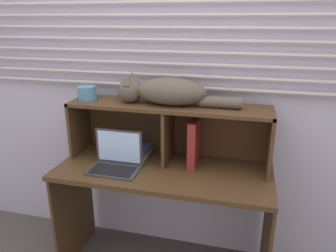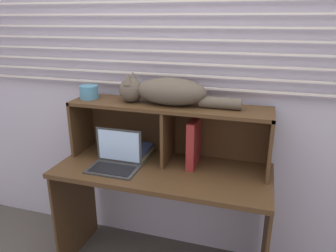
% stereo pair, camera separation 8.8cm
% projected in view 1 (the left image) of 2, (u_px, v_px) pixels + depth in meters
% --- Properties ---
extents(back_panel_with_blinds, '(4.40, 0.08, 2.50)m').
position_uv_depth(back_panel_with_blinds, '(175.00, 81.00, 2.11)').
color(back_panel_with_blinds, '#B6B2C6').
rests_on(back_panel_with_blinds, ground).
extents(desk, '(1.33, 0.56, 0.76)m').
position_uv_depth(desk, '(163.00, 191.00, 2.02)').
color(desk, '#472F1A').
rests_on(desk, ground).
extents(hutch_shelf_unit, '(1.27, 0.29, 0.38)m').
position_uv_depth(hutch_shelf_unit, '(169.00, 120.00, 2.03)').
color(hutch_shelf_unit, '#472F1A').
rests_on(hutch_shelf_unit, desk).
extents(cat, '(0.77, 0.20, 0.19)m').
position_uv_depth(cat, '(165.00, 91.00, 1.94)').
color(cat, brown).
rests_on(cat, hutch_shelf_unit).
extents(laptop, '(0.31, 0.20, 0.24)m').
position_uv_depth(laptop, '(116.00, 160.00, 1.96)').
color(laptop, '#323232').
rests_on(laptop, desk).
extents(binder_upright, '(0.05, 0.24, 0.30)m').
position_uv_depth(binder_upright, '(194.00, 142.00, 2.00)').
color(binder_upright, maroon).
rests_on(binder_upright, desk).
extents(book_stack, '(0.17, 0.24, 0.06)m').
position_uv_depth(book_stack, '(136.00, 153.00, 2.13)').
color(book_stack, '#495E4A').
rests_on(book_stack, desk).
extents(small_basket, '(0.12, 0.12, 0.09)m').
position_uv_depth(small_basket, '(87.00, 93.00, 2.08)').
color(small_basket, teal).
rests_on(small_basket, hutch_shelf_unit).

